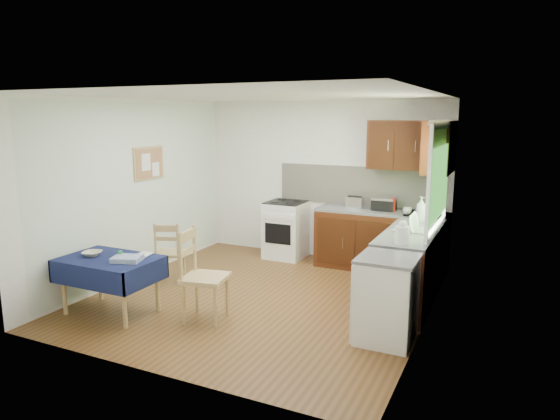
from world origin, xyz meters
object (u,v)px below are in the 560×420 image
at_px(sandwich_press, 384,204).
at_px(kettle, 402,233).
at_px(dining_table, 110,267).
at_px(toaster, 355,202).
at_px(chair_far, 169,251).
at_px(dish_rack, 414,229).
at_px(chair_near, 201,273).

distance_m(sandwich_press, kettle, 1.96).
distance_m(dining_table, toaster, 3.61).
bearing_deg(chair_far, kettle, 157.46).
height_order(toaster, dish_rack, dish_rack).
relative_size(chair_near, sandwich_press, 3.24).
relative_size(dining_table, kettle, 4.24).
distance_m(dining_table, kettle, 3.33).
bearing_deg(toaster, chair_far, -145.34).
xyz_separation_m(dining_table, sandwich_press, (2.43, 3.02, 0.43)).
bearing_deg(chair_near, kettle, -77.82).
bearing_deg(toaster, kettle, -65.55).
relative_size(dining_table, dish_rack, 2.41).
bearing_deg(chair_far, dining_table, 70.82).
bearing_deg(dining_table, chair_far, 108.65).
relative_size(chair_far, chair_near, 0.81).
relative_size(dining_table, chair_far, 1.30).
bearing_deg(kettle, sandwich_press, 109.41).
height_order(dining_table, dish_rack, dish_rack).
relative_size(chair_near, dish_rack, 2.28).
relative_size(sandwich_press, kettle, 1.24).
distance_m(chair_near, dish_rack, 2.58).
distance_m(toaster, kettle, 2.11).
bearing_deg(chair_near, dish_rack, -63.95).
distance_m(dining_table, dish_rack, 3.61).
height_order(chair_far, chair_near, chair_near).
xyz_separation_m(chair_far, kettle, (3.15, -0.01, 0.57)).
bearing_deg(sandwich_press, toaster, -166.41).
bearing_deg(kettle, chair_far, 179.87).
xyz_separation_m(sandwich_press, kettle, (0.65, -1.85, 0.02)).
xyz_separation_m(dining_table, chair_far, (-0.07, 1.18, -0.11)).
distance_m(chair_near, sandwich_press, 3.10).
bearing_deg(toaster, chair_near, -115.60).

